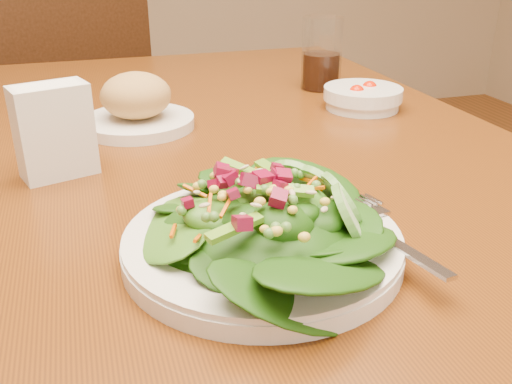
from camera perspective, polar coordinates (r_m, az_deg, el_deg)
dining_table at (r=0.83m, az=-3.67°, el=-2.61°), size 0.90×1.40×0.75m
chair_far at (r=1.88m, az=-18.33°, el=8.31°), size 0.58×0.59×1.02m
salad_plate at (r=0.53m, az=1.60°, el=-3.50°), size 0.27×0.26×0.08m
bread_plate at (r=0.90m, az=-11.83°, el=8.43°), size 0.17×0.17×0.09m
tomato_bowl at (r=1.01m, az=10.61°, el=9.29°), size 0.13×0.13×0.04m
drinking_glass at (r=1.13m, az=6.57°, el=13.12°), size 0.08×0.08×0.13m
napkin_holder at (r=0.74m, az=-19.57°, el=5.99°), size 0.10×0.07×0.11m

